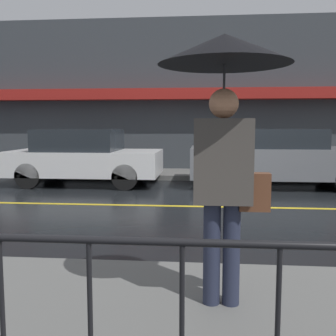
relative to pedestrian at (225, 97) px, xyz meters
name	(u,v)px	position (x,y,z in m)	size (l,w,h in m)	color
ground_plane	(241,207)	(0.58, 4.53, -1.81)	(80.00, 80.00, 0.00)	black
sidewalk_far	(227,175)	(0.58, 9.08, -1.74)	(28.00, 1.91, 0.14)	#60605E
lane_marking	(241,207)	(0.58, 4.53, -1.81)	(25.20, 0.12, 0.01)	gold
building_storefront	(227,96)	(0.58, 10.15, 0.74)	(28.00, 0.85, 5.11)	#383D42
pedestrian	(225,97)	(0.00, 0.00, 0.00)	(1.03, 1.03, 2.15)	#23283D
car_white	(84,157)	(-3.37, 7.19, -1.06)	(4.00, 1.88, 1.49)	silver
car_grey	(279,158)	(1.77, 7.19, -1.05)	(4.59, 1.73, 1.50)	slate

